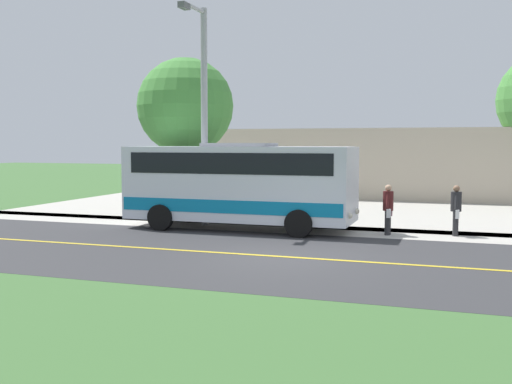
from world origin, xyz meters
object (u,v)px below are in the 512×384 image
pedestrian_with_bags (456,209)px  commercial_building (415,162)px  tree_curbside (185,107)px  pedestrian_waiting (388,208)px  street_light_pole (203,107)px  shuttle_bus_front (240,182)px

pedestrian_with_bags → commercial_building: commercial_building is taller
pedestrian_with_bags → tree_curbside: 11.36m
pedestrian_waiting → street_light_pole: size_ratio=0.21×
shuttle_bus_front → pedestrian_waiting: bearing=93.6°
pedestrian_with_bags → commercial_building: (-16.07, -2.47, 1.01)m
pedestrian_waiting → commercial_building: (-16.57, -0.37, 1.00)m
pedestrian_with_bags → street_light_pole: (0.45, -8.69, 3.42)m
shuttle_bus_front → pedestrian_with_bags: (-0.82, 7.16, -0.77)m
shuttle_bus_front → pedestrian_waiting: shuttle_bus_front is taller
pedestrian_with_bags → commercial_building: 16.29m
shuttle_bus_front → street_light_pole: bearing=-103.5°
commercial_building → street_light_pole: bearing=-20.6°
shuttle_bus_front → commercial_building: (-16.89, 4.69, 0.24)m
street_light_pole → tree_curbside: 3.16m
commercial_building → pedestrian_with_bags: bearing=8.7°
tree_curbside → pedestrian_waiting: bearing=73.1°
street_light_pole → pedestrian_waiting: bearing=89.6°
commercial_building → tree_curbside: bearing=-30.1°
pedestrian_with_bags → street_light_pole: 9.35m
shuttle_bus_front → commercial_building: 17.53m
shuttle_bus_front → pedestrian_with_bags: 7.25m
tree_curbside → commercial_building: size_ratio=0.29×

